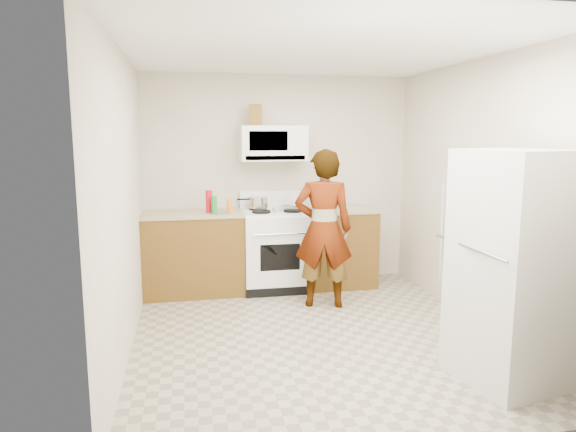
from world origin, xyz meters
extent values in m
plane|color=gray|center=(0.00, 0.00, 0.00)|extent=(3.60, 3.60, 0.00)
cube|color=beige|center=(0.00, 1.79, 1.25)|extent=(3.20, 0.02, 2.50)
cube|color=beige|center=(1.59, 0.00, 1.25)|extent=(0.02, 3.60, 2.50)
cube|color=brown|center=(-1.04, 1.49, 0.45)|extent=(1.12, 0.62, 0.90)
cube|color=tan|center=(-1.04, 1.49, 0.92)|extent=(1.14, 0.64, 0.03)
cube|color=brown|center=(0.68, 1.49, 0.45)|extent=(0.80, 0.62, 0.90)
cube|color=tan|center=(0.68, 1.49, 0.92)|extent=(0.82, 0.64, 0.03)
cube|color=white|center=(-0.10, 1.48, 0.45)|extent=(0.76, 0.65, 0.90)
cube|color=white|center=(-0.10, 1.48, 0.92)|extent=(0.76, 0.62, 0.03)
cube|color=white|center=(-0.10, 1.76, 1.03)|extent=(0.76, 0.08, 0.20)
cube|color=white|center=(-0.10, 1.61, 1.70)|extent=(0.76, 0.38, 0.40)
imported|color=tan|center=(0.29, 0.77, 0.83)|extent=(0.68, 0.53, 1.66)
cube|color=beige|center=(1.21, -1.11, 0.85)|extent=(0.82, 0.82, 1.70)
cylinder|color=silver|center=(0.61, 1.63, 1.03)|extent=(0.19, 0.19, 0.20)
cube|color=brown|center=(-0.30, 1.59, 2.02)|extent=(0.17, 0.17, 0.24)
cylinder|color=silver|center=(-0.28, 1.58, 1.02)|extent=(0.26, 0.26, 0.12)
cube|color=silver|center=(-0.01, 1.42, 0.96)|extent=(0.27, 0.19, 0.05)
cylinder|color=red|center=(-0.86, 1.43, 1.06)|extent=(0.09, 0.09, 0.25)
cylinder|color=orange|center=(-0.64, 1.36, 1.01)|extent=(0.06, 0.06, 0.16)
cylinder|color=#167C26|center=(-0.80, 1.34, 1.03)|extent=(0.06, 0.06, 0.20)
cylinder|color=silver|center=(-0.74, 1.34, 0.94)|extent=(0.31, 0.31, 0.01)
cylinder|color=silver|center=(1.56, 0.64, 0.65)|extent=(0.17, 0.26, 1.29)
camera|label=1|loc=(-1.09, -4.32, 1.81)|focal=32.00mm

